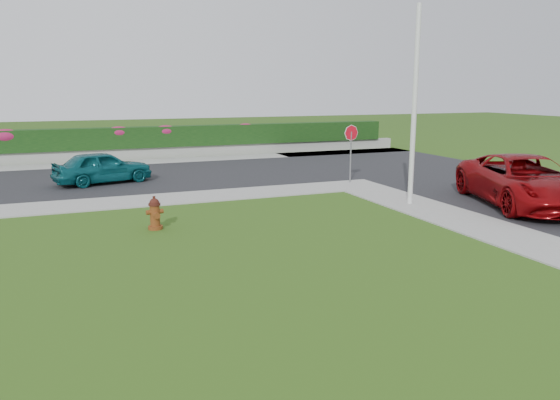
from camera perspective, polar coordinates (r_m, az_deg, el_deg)
name	(u,v)px	position (r m, az deg, el deg)	size (l,w,h in m)	color
ground	(266,285)	(10.58, -1.42, -8.91)	(120.00, 120.00, 0.00)	black
street_right	(557,199)	(20.71, 26.97, 0.06)	(8.00, 32.00, 0.04)	black
street_far	(22,184)	(23.63, -25.34, 1.49)	(26.00, 8.00, 0.04)	black
curb_corner	(354,185)	(21.38, 7.77, 1.55)	(2.00, 2.00, 0.04)	gray
sidewalk_beyond	(116,163)	(28.64, -16.80, 3.69)	(34.00, 2.00, 0.04)	gray
retaining_wall	(113,155)	(30.09, -17.09, 4.57)	(34.00, 0.40, 0.60)	gray
hedge	(111,138)	(30.10, -17.21, 6.19)	(32.00, 0.90, 1.10)	black
fire_hydrant	(155,214)	(14.93, -12.94, -1.40)	(0.46, 0.44, 0.90)	#4C1F0C
suv_red	(525,181)	(18.88, 24.24, 1.82)	(2.65, 5.75, 1.60)	maroon
sedan_teal	(103,167)	(22.55, -18.04, 3.29)	(1.50, 3.73, 1.27)	#0B5157
utility_pole	(414,107)	(17.89, 13.86, 9.39)	(0.16, 0.16, 6.25)	silver
stop_sign	(351,141)	(21.71, 7.43, 6.18)	(0.63, 0.10, 2.32)	slate
flower_clump_c	(5,136)	(29.99, -26.78, 5.99)	(1.37, 0.88, 0.69)	#B01E4B
flower_clump_d	(119,132)	(30.01, -16.50, 6.81)	(1.22, 0.78, 0.61)	#B01E4B
flower_clump_e	(165,131)	(30.34, -11.88, 7.08)	(1.22, 0.78, 0.61)	#B01E4B
flower_clump_f	(245,128)	(31.45, -3.63, 7.50)	(1.09, 0.70, 0.55)	#B01E4B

